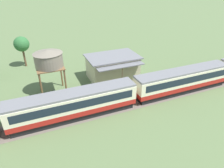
{
  "coord_description": "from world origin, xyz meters",
  "views": [
    {
      "loc": [
        -23.16,
        -23.36,
        18.02
      ],
      "look_at": [
        -12.06,
        3.07,
        2.43
      ],
      "focal_mm": 32.0,
      "sensor_mm": 36.0,
      "label": 1
    }
  ],
  "objects": [
    {
      "name": "ground_plane",
      "position": [
        0.0,
        0.0,
        0.0
      ],
      "size": [
        600.0,
        600.0,
        0.0
      ],
      "primitive_type": "plane",
      "color": "#566B42"
    },
    {
      "name": "passenger_train",
      "position": [
        -9.31,
        0.07,
        2.28
      ],
      "size": [
        75.01,
        3.02,
        4.11
      ],
      "color": "#AD1E19",
      "rests_on": "ground_plane"
    },
    {
      "name": "railway_track",
      "position": [
        -14.32,
        0.07,
        0.01
      ],
      "size": [
        130.0,
        3.6,
        0.04
      ],
      "color": "#665B51",
      "rests_on": "ground_plane"
    },
    {
      "name": "station_building",
      "position": [
        -9.13,
        9.77,
        2.3
      ],
      "size": [
        9.93,
        7.89,
        4.54
      ],
      "color": "beige",
      "rests_on": "ground_plane"
    },
    {
      "name": "water_tower",
      "position": [
        -20.94,
        8.24,
        6.22
      ],
      "size": [
        4.69,
        4.69,
        7.76
      ],
      "color": "brown",
      "rests_on": "ground_plane"
    },
    {
      "name": "yard_tree_0",
      "position": [
        -24.96,
        22.69,
        5.03
      ],
      "size": [
        3.22,
        3.22,
        6.71
      ],
      "color": "brown",
      "rests_on": "ground_plane"
    }
  ]
}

